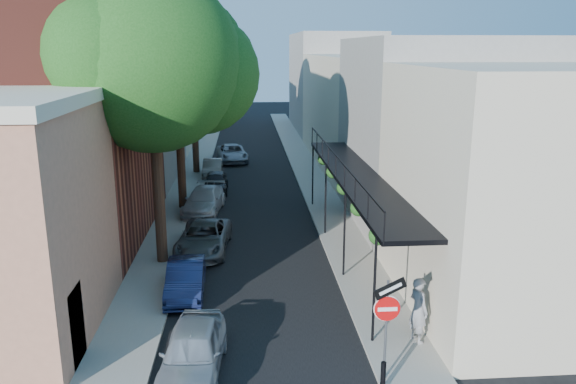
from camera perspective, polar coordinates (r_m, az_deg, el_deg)
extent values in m
cube|color=black|center=(42.63, -3.84, 2.87)|extent=(6.00, 64.00, 0.01)
cube|color=gray|center=(42.78, -9.21, 2.83)|extent=(2.00, 64.00, 0.12)
cube|color=gray|center=(42.84, 1.52, 3.03)|extent=(2.00, 64.00, 0.12)
cube|color=beige|center=(16.72, -20.76, -12.58)|extent=(0.10, 1.20, 2.20)
cube|color=maroon|center=(27.64, -25.07, 7.84)|extent=(10.00, 12.00, 12.00)
cube|color=gray|center=(26.20, -15.05, 12.80)|extent=(0.06, 7.00, 4.00)
cube|color=gray|center=(38.96, -17.37, 7.85)|extent=(8.00, 12.00, 9.00)
cube|color=beige|center=(52.61, -14.07, 10.17)|extent=(8.00, 16.00, 10.00)
cube|color=tan|center=(66.49, -12.05, 10.22)|extent=(8.00, 12.00, 8.00)
cube|color=beige|center=(20.15, 23.37, 0.24)|extent=(8.00, 9.00, 8.00)
cube|color=gray|center=(28.64, 14.78, 5.87)|extent=(8.00, 10.00, 9.00)
cube|color=beige|center=(43.04, 8.26, 8.25)|extent=(8.00, 20.00, 8.00)
cube|color=gray|center=(60.60, 4.58, 11.05)|extent=(8.00, 16.00, 10.00)
cube|color=black|center=(22.80, 7.22, 1.58)|extent=(2.00, 16.00, 0.15)
cube|color=black|center=(22.45, 4.91, 3.73)|extent=(0.05, 16.00, 0.05)
cylinder|color=black|center=(16.63, 8.77, -9.58)|extent=(0.08, 0.08, 3.40)
cylinder|color=black|center=(30.74, 2.53, 1.79)|extent=(0.08, 0.08, 3.40)
sphere|color=#164413|center=(17.16, 9.16, -4.39)|extent=(0.60, 0.60, 0.60)
sphere|color=#164413|center=(22.79, 5.70, 0.45)|extent=(0.60, 0.60, 0.60)
sphere|color=#164413|center=(28.58, 3.63, 3.35)|extent=(0.60, 0.60, 0.60)
cylinder|color=#595B60|center=(15.01, 9.90, -13.94)|extent=(0.07, 0.07, 2.90)
cylinder|color=red|center=(14.66, 10.06, -11.60)|extent=(0.66, 0.04, 0.66)
cube|color=white|center=(14.64, 10.08, -11.65)|extent=(0.50, 0.02, 0.10)
cylinder|color=white|center=(14.68, 10.04, -11.56)|extent=(0.70, 0.02, 0.70)
cube|color=black|center=(14.44, 10.36, -9.64)|extent=(0.89, 0.15, 0.58)
cube|color=white|center=(14.41, 10.39, -9.69)|extent=(0.60, 0.10, 0.31)
cylinder|color=black|center=(15.03, 9.64, -18.00)|extent=(0.14, 0.14, 0.80)
cylinder|color=#301D13|center=(22.61, -13.07, 1.20)|extent=(0.44, 0.44, 7.00)
sphere|color=#164413|center=(22.05, -13.75, 12.71)|extent=(6.80, 6.80, 6.80)
sphere|color=#164413|center=(22.88, -8.98, 11.73)|extent=(4.76, 4.76, 4.76)
cylinder|color=#301D13|center=(30.45, -10.86, 4.00)|extent=(0.44, 0.44, 6.30)
sphere|color=#164413|center=(30.00, -11.23, 11.63)|extent=(6.00, 6.00, 6.00)
sphere|color=#164413|center=(30.79, -8.17, 10.89)|extent=(4.20, 4.20, 4.20)
cylinder|color=#301D13|center=(39.23, -9.48, 7.13)|extent=(0.44, 0.44, 7.35)
sphere|color=#164413|center=(38.93, -9.78, 14.05)|extent=(7.00, 7.00, 7.00)
sphere|color=#164413|center=(39.86, -7.03, 13.43)|extent=(4.90, 4.90, 4.90)
imported|color=#8E969E|center=(15.76, -9.64, -15.68)|extent=(1.83, 4.05, 1.35)
imported|color=#171F48|center=(20.41, -10.36, -8.68)|extent=(1.37, 3.66, 1.19)
imported|color=#53565A|center=(24.42, -8.55, -4.62)|extent=(2.41, 4.63, 1.24)
imported|color=#BBBABE|center=(30.17, -8.52, -0.87)|extent=(2.37, 4.66, 1.30)
imported|color=black|center=(34.35, -7.36, 1.00)|extent=(1.49, 3.63, 1.23)
imported|color=#645E55|center=(38.46, -7.66, 2.40)|extent=(1.26, 3.61, 1.19)
imported|color=gray|center=(43.60, -5.72, 3.95)|extent=(2.74, 4.88, 1.29)
imported|color=gray|center=(17.15, 13.10, -11.58)|extent=(0.70, 0.85, 2.00)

